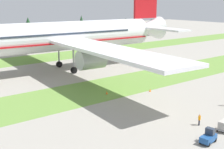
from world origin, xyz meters
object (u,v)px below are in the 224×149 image
Objects in this scene: airliner at (56,36)px; taxiway_marker_2 at (150,90)px; ground_crew_loader at (199,119)px; taxiway_marker_3 at (107,93)px; baggage_tug at (209,137)px.

airliner is 150.34× the size of taxiway_marker_2.
taxiway_marker_2 is at bearing 45.78° from ground_crew_loader.
taxiway_marker_3 is (-8.01, 4.06, 0.04)m from taxiway_marker_2.
airliner is 25.73m from taxiway_marker_3.
taxiway_marker_2 is 0.88× the size of taxiway_marker_3.
taxiway_marker_2 is 8.99m from taxiway_marker_3.
taxiway_marker_3 is at bearing 153.11° from taxiway_marker_2.
baggage_tug is 25.33m from taxiway_marker_3.
ground_crew_loader is 2.65× the size of taxiway_marker_3.
baggage_tug is at bearing -95.34° from taxiway_marker_3.
baggage_tug is at bearing -155.23° from ground_crew_loader.
baggage_tug is 5.84m from ground_crew_loader.
ground_crew_loader reaches higher than taxiway_marker_3.
airliner is at bearing 66.38° from ground_crew_loader.
ground_crew_loader is (-0.34, -44.95, -8.27)m from airliner.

